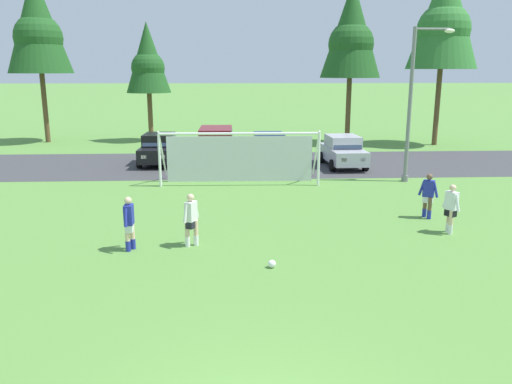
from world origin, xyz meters
The scene contains 17 objects.
ground_plane centered at (0.00, 15.00, 0.00)m, with size 400.00×400.00×0.00m, color #598C3D.
parking_lot_strip centered at (0.00, 22.36, 0.00)m, with size 52.00×8.40×0.01m, color #3D3D3F.
soccer_ball centered at (0.73, 6.65, 0.11)m, with size 0.22×0.22×0.22m.
soccer_goal centered at (0.06, 17.55, 1.29)m, with size 7.46×2.11×2.57m.
player_striker_near centered at (6.82, 9.39, 0.82)m, with size 0.39×0.72×1.64m.
player_midfield_center centered at (-3.38, 8.25, 0.82)m, with size 0.26×0.73×1.64m.
player_defender_far centered at (-1.58, 8.54, 0.82)m, with size 0.47×0.66×1.64m.
player_winger_left centered at (6.74, 11.16, 0.82)m, with size 0.63×0.52×1.64m.
parked_car_slot_far_left centered at (-4.46, 22.77, 0.88)m, with size 2.10×4.23×1.72m.
parked_car_slot_left centered at (-1.17, 21.70, 1.11)m, with size 2.18×4.62×2.16m.
parked_car_slot_center_left centered at (1.85, 22.74, 0.88)m, with size 2.08×4.22×1.72m.
parked_car_slot_center centered at (5.88, 21.40, 0.88)m, with size 2.17×4.27×1.72m.
tree_left_edge centered at (-14.06, 32.39, 8.32)m, with size 4.53×4.53×12.09m.
tree_mid_left centered at (-6.39, 32.59, 5.98)m, with size 3.27×3.27×8.72m.
tree_center_back centered at (8.21, 30.57, 7.81)m, with size 4.26×4.26×11.36m.
tree_mid_right centered at (14.35, 29.52, 8.82)m, with size 4.80×4.80×12.81m.
street_lamp centered at (8.24, 17.40, 3.72)m, with size 2.00×0.32×7.17m.
Camera 1 is at (-0.35, -6.26, 5.23)m, focal length 35.59 mm.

